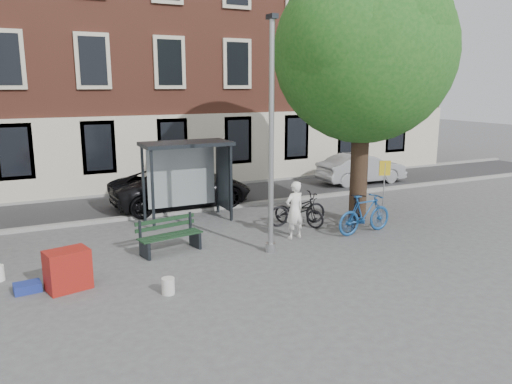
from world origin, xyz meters
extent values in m
plane|color=#4C4C4F|center=(0.00, 0.00, 0.00)|extent=(90.00, 90.00, 0.00)
cube|color=#28282B|center=(0.00, 7.00, 0.01)|extent=(40.00, 4.00, 0.01)
cube|color=gray|center=(0.00, 5.00, 0.06)|extent=(40.00, 0.25, 0.12)
cube|color=gray|center=(0.00, 9.00, 0.06)|extent=(40.00, 0.25, 0.12)
cube|color=brown|center=(0.00, 13.00, 7.00)|extent=(30.00, 8.00, 14.00)
cylinder|color=#9EA0A3|center=(0.00, 0.00, 3.00)|extent=(0.14, 0.14, 6.00)
cylinder|color=#9EA0A3|center=(0.00, 0.00, 0.12)|extent=(0.28, 0.28, 0.24)
cube|color=#1E2328|center=(0.00, 0.00, 6.05)|extent=(0.18, 0.35, 0.12)
cylinder|color=black|center=(4.00, 1.50, 1.70)|extent=(0.56, 0.56, 3.40)
sphere|color=#1A5218|center=(4.00, 1.50, 5.40)|extent=(5.60, 5.60, 5.60)
sphere|color=#1A5218|center=(4.90, 1.90, 5.90)|extent=(3.92, 3.92, 3.92)
sphere|color=#1A5218|center=(3.20, 1.20, 5.70)|extent=(4.20, 4.20, 4.20)
sphere|color=#1A5218|center=(4.20, 0.60, 6.00)|extent=(3.64, 3.64, 3.64)
cube|color=#1E2328|center=(-2.30, 3.40, 1.25)|extent=(0.08, 0.08, 2.50)
cube|color=#1E2328|center=(0.30, 3.40, 1.25)|extent=(0.08, 0.08, 2.50)
cube|color=#1E2328|center=(-2.30, 4.60, 1.25)|extent=(0.08, 0.08, 2.50)
cube|color=#1E2328|center=(0.30, 4.60, 1.25)|extent=(0.08, 0.08, 2.50)
cube|color=#1E2328|center=(-1.00, 4.00, 2.56)|extent=(2.85, 1.45, 0.12)
cube|color=#8C999E|center=(-1.00, 4.60, 1.38)|extent=(2.34, 0.04, 2.00)
cube|color=#1E2328|center=(0.30, 4.00, 1.38)|extent=(0.12, 1.14, 2.12)
cube|color=#D84C19|center=(0.37, 4.00, 1.38)|extent=(0.02, 0.90, 1.62)
imported|color=white|center=(1.20, 0.80, 0.85)|extent=(0.68, 0.50, 1.70)
cube|color=#1E2328|center=(-3.17, 0.99, 0.22)|extent=(0.18, 0.56, 0.45)
cube|color=#1E2328|center=(-1.70, 1.27, 0.22)|extent=(0.18, 0.56, 0.45)
cube|color=#16321C|center=(-2.40, 0.95, 0.47)|extent=(1.74, 0.45, 0.04)
cube|color=#16321C|center=(-2.43, 1.13, 0.47)|extent=(1.74, 0.45, 0.04)
cube|color=#16321C|center=(-2.47, 1.31, 0.47)|extent=(1.74, 0.45, 0.04)
cube|color=#16321C|center=(-2.48, 1.40, 0.67)|extent=(1.73, 0.39, 0.10)
cube|color=#16321C|center=(-2.48, 1.40, 0.85)|extent=(1.73, 0.39, 0.10)
imported|color=black|center=(2.00, 2.01, 0.52)|extent=(2.03, 0.86, 1.04)
imported|color=navy|center=(3.36, 0.30, 0.60)|extent=(2.04, 0.73, 1.20)
imported|color=black|center=(2.00, 1.88, 0.46)|extent=(1.43, 1.80, 0.91)
imported|color=black|center=(3.50, 0.89, 0.52)|extent=(1.57, 1.56, 1.04)
imported|color=black|center=(-0.56, 6.00, 0.72)|extent=(5.24, 2.55, 1.44)
imported|color=#9B9EA2|center=(8.21, 6.76, 0.68)|extent=(4.16, 1.55, 1.36)
cube|color=maroon|center=(-5.17, -0.29, 0.45)|extent=(1.02, 0.79, 0.90)
cube|color=navy|center=(-6.00, -0.05, 0.10)|extent=(0.59, 0.45, 0.20)
cylinder|color=silver|center=(-3.27, -1.50, 0.18)|extent=(0.36, 0.36, 0.36)
cylinder|color=silver|center=(-5.35, 0.11, 0.18)|extent=(0.35, 0.35, 0.36)
cylinder|color=#9EA0A3|center=(4.45, 0.79, 1.01)|extent=(0.04, 0.04, 2.02)
cube|color=gold|center=(4.45, 0.79, 1.85)|extent=(0.35, 0.16, 0.47)
camera|label=1|loc=(-5.95, -11.37, 4.41)|focal=35.00mm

